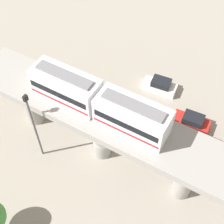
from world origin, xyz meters
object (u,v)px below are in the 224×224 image
(parked_car_white, at_px, (160,86))
(parked_car_silver, at_px, (142,119))
(train, at_px, (98,101))
(signal_post, at_px, (34,125))
(parked_car_red, at_px, (191,122))

(parked_car_white, height_order, parked_car_silver, same)
(train, distance_m, signal_post, 7.07)
(parked_car_white, bearing_deg, signal_post, -31.71)
(signal_post, bearing_deg, parked_car_red, 132.62)
(parked_car_silver, distance_m, signal_post, 12.60)
(parked_car_red, bearing_deg, parked_car_silver, -68.47)
(signal_post, bearing_deg, train, 122.66)
(parked_car_white, distance_m, parked_car_red, 6.39)
(train, bearing_deg, parked_car_red, 138.35)
(parked_car_red, xyz_separation_m, parked_car_silver, (2.46, -5.11, 0.00))
(parked_car_white, bearing_deg, train, -14.98)
(train, distance_m, parked_car_white, 13.92)
(train, relative_size, parked_car_silver, 3.17)
(train, xyz_separation_m, parked_car_white, (-11.42, 1.76, -7.77))
(parked_car_red, bearing_deg, parked_car_white, -124.94)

